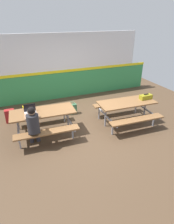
{
  "coord_description": "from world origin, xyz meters",
  "views": [
    {
      "loc": [
        -1.94,
        -4.69,
        3.11
      ],
      "look_at": [
        0.0,
        0.04,
        0.55
      ],
      "focal_mm": 30.5,
      "sensor_mm": 36.0,
      "label": 1
    }
  ],
  "objects_px": {
    "picnic_table_left": "(43,117)",
    "picnic_table_right": "(126,107)",
    "backpack_dark": "(10,116)",
    "laptop_silver": "(30,111)",
    "toolbox_grey": "(146,97)",
    "tote_bag_bright": "(72,109)",
    "student_nearer": "(33,124)",
    "satchel_spare": "(28,112)"
  },
  "relations": [
    {
      "from": "student_nearer",
      "to": "picnic_table_right",
      "type": "bearing_deg",
      "value": 4.21
    },
    {
      "from": "laptop_silver",
      "to": "tote_bag_bright",
      "type": "xyz_separation_m",
      "value": [
        1.48,
        0.88,
        -0.59
      ]
    },
    {
      "from": "toolbox_grey",
      "to": "backpack_dark",
      "type": "height_order",
      "value": "toolbox_grey"
    },
    {
      "from": "tote_bag_bright",
      "to": "satchel_spare",
      "type": "bearing_deg",
      "value": 168.77
    },
    {
      "from": "satchel_spare",
      "to": "picnic_table_left",
      "type": "bearing_deg",
      "value": -75.41
    },
    {
      "from": "picnic_table_right",
      "to": "laptop_silver",
      "type": "relative_size",
      "value": 5.52
    },
    {
      "from": "picnic_table_left",
      "to": "toolbox_grey",
      "type": "relative_size",
      "value": 4.56
    },
    {
      "from": "laptop_silver",
      "to": "tote_bag_bright",
      "type": "distance_m",
      "value": 1.82
    },
    {
      "from": "picnic_table_right",
      "to": "tote_bag_bright",
      "type": "distance_m",
      "value": 1.93
    },
    {
      "from": "tote_bag_bright",
      "to": "backpack_dark",
      "type": "bearing_deg",
      "value": 174.06
    },
    {
      "from": "backpack_dark",
      "to": "satchel_spare",
      "type": "xyz_separation_m",
      "value": [
        0.58,
        0.08,
        0.0
      ]
    },
    {
      "from": "picnic_table_left",
      "to": "toolbox_grey",
      "type": "height_order",
      "value": "toolbox_grey"
    },
    {
      "from": "picnic_table_right",
      "to": "student_nearer",
      "type": "bearing_deg",
      "value": -175.79
    },
    {
      "from": "tote_bag_bright",
      "to": "satchel_spare",
      "type": "relative_size",
      "value": 0.98
    },
    {
      "from": "student_nearer",
      "to": "satchel_spare",
      "type": "distance_m",
      "value": 1.83
    },
    {
      "from": "picnic_table_right",
      "to": "toolbox_grey",
      "type": "relative_size",
      "value": 4.56
    },
    {
      "from": "picnic_table_right",
      "to": "toolbox_grey",
      "type": "bearing_deg",
      "value": -2.77
    },
    {
      "from": "picnic_table_right",
      "to": "satchel_spare",
      "type": "xyz_separation_m",
      "value": [
        -2.88,
        1.55,
        -0.36
      ]
    },
    {
      "from": "laptop_silver",
      "to": "toolbox_grey",
      "type": "xyz_separation_m",
      "value": [
        3.57,
        -0.41,
        0.02
      ]
    },
    {
      "from": "picnic_table_left",
      "to": "satchel_spare",
      "type": "xyz_separation_m",
      "value": [
        -0.32,
        1.23,
        -0.36
      ]
    },
    {
      "from": "backpack_dark",
      "to": "tote_bag_bright",
      "type": "relative_size",
      "value": 1.02
    },
    {
      "from": "picnic_table_left",
      "to": "picnic_table_right",
      "type": "relative_size",
      "value": 1.0
    },
    {
      "from": "backpack_dark",
      "to": "laptop_silver",
      "type": "bearing_deg",
      "value": -62.43
    },
    {
      "from": "picnic_table_left",
      "to": "laptop_silver",
      "type": "distance_m",
      "value": 0.4
    },
    {
      "from": "picnic_table_right",
      "to": "student_nearer",
      "type": "distance_m",
      "value": 2.92
    },
    {
      "from": "student_nearer",
      "to": "backpack_dark",
      "type": "distance_m",
      "value": 1.84
    },
    {
      "from": "student_nearer",
      "to": "laptop_silver",
      "type": "height_order",
      "value": "student_nearer"
    },
    {
      "from": "picnic_table_left",
      "to": "tote_bag_bright",
      "type": "height_order",
      "value": "picnic_table_left"
    },
    {
      "from": "toolbox_grey",
      "to": "picnic_table_left",
      "type": "bearing_deg",
      "value": 173.68
    },
    {
      "from": "picnic_table_right",
      "to": "satchel_spare",
      "type": "bearing_deg",
      "value": 151.68
    },
    {
      "from": "picnic_table_right",
      "to": "backpack_dark",
      "type": "xyz_separation_m",
      "value": [
        -3.46,
        1.47,
        -0.36
      ]
    },
    {
      "from": "laptop_silver",
      "to": "backpack_dark",
      "type": "distance_m",
      "value": 1.36
    },
    {
      "from": "backpack_dark",
      "to": "satchel_spare",
      "type": "distance_m",
      "value": 0.59
    },
    {
      "from": "picnic_table_right",
      "to": "laptop_silver",
      "type": "height_order",
      "value": "laptop_silver"
    },
    {
      "from": "backpack_dark",
      "to": "tote_bag_bright",
      "type": "bearing_deg",
      "value": -5.94
    },
    {
      "from": "tote_bag_bright",
      "to": "satchel_spare",
      "type": "xyz_separation_m",
      "value": [
        -1.47,
        0.29,
        0.02
      ]
    },
    {
      "from": "student_nearer",
      "to": "satchel_spare",
      "type": "relative_size",
      "value": 2.74
    },
    {
      "from": "laptop_silver",
      "to": "satchel_spare",
      "type": "bearing_deg",
      "value": 89.5
    },
    {
      "from": "backpack_dark",
      "to": "toolbox_grey",
      "type": "bearing_deg",
      "value": -19.97
    },
    {
      "from": "student_nearer",
      "to": "tote_bag_bright",
      "type": "height_order",
      "value": "student_nearer"
    },
    {
      "from": "picnic_table_left",
      "to": "laptop_silver",
      "type": "bearing_deg",
      "value": 170.79
    },
    {
      "from": "student_nearer",
      "to": "laptop_silver",
      "type": "bearing_deg",
      "value": 88.53
    }
  ]
}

